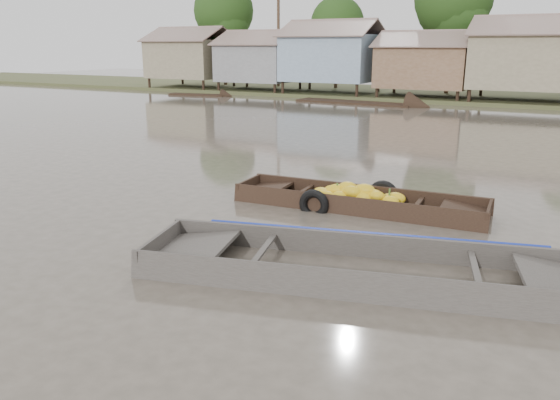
% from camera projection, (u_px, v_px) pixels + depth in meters
% --- Properties ---
extents(ground, '(120.00, 120.00, 0.00)m').
position_uv_depth(ground, '(239.00, 246.00, 10.07)').
color(ground, '#4D463B').
rests_on(ground, ground).
extents(riverbank, '(120.00, 12.47, 10.22)m').
position_uv_depth(riverbank, '(542.00, 54.00, 34.97)').
color(riverbank, '#384723').
rests_on(riverbank, ground).
extents(banana_boat, '(5.78, 1.69, 0.79)m').
position_uv_depth(banana_boat, '(355.00, 200.00, 12.43)').
color(banana_boat, black).
rests_on(banana_boat, ground).
extents(viewer_boat, '(7.43, 3.57, 0.58)m').
position_uv_depth(viewer_boat, '(364.00, 274.00, 8.72)').
color(viewer_boat, '#3B3632').
rests_on(viewer_boat, ground).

